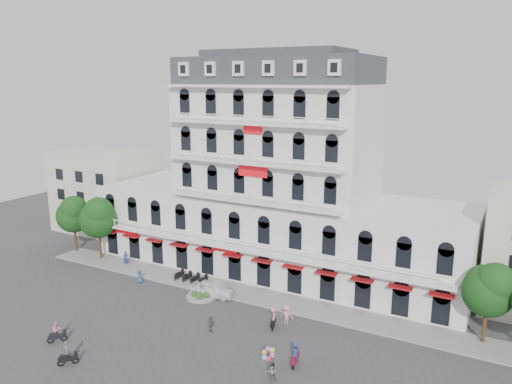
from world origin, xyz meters
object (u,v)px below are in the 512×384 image
Objects in this scene: rider_center at (273,318)px; balloon_vendor at (270,365)px; rider_west at (67,354)px; rider_east at (295,354)px; parked_car at (213,289)px; rider_southwest at (57,332)px.

rider_center is 0.83× the size of balloon_vendor.
rider_west reaches higher than rider_east.
rider_east is 6.40m from rider_center.
parked_car is 15.36m from rider_east.
rider_center is at bearing -14.91° from rider_southwest.
rider_east is at bearing -20.09° from rider_west.
rider_west is at bearing 160.47° from parked_car.
rider_east reaches higher than rider_center.
rider_southwest is at bearing 99.39° from rider_east.
rider_east is 2.83m from balloon_vendor.
parked_car is 16.03m from rider_southwest.
rider_east is (19.90, 6.56, 0.06)m from rider_southwest.
rider_southwest is (-3.70, 2.07, 0.03)m from rider_west.
balloon_vendor is (3.41, -7.40, 0.20)m from rider_center.
rider_west is at bearing 109.19° from rider_east.
balloon_vendor is (12.22, -10.64, 0.43)m from parked_car.
rider_west is 16.42m from balloon_vendor.
rider_southwest is at bearing 145.97° from parked_car.
parked_car is 2.39× the size of rider_center.
rider_southwest is 0.79× the size of balloon_vendor.
rider_east is at bearing 24.23° from rider_center.
rider_center reaches higher than rider_southwest.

